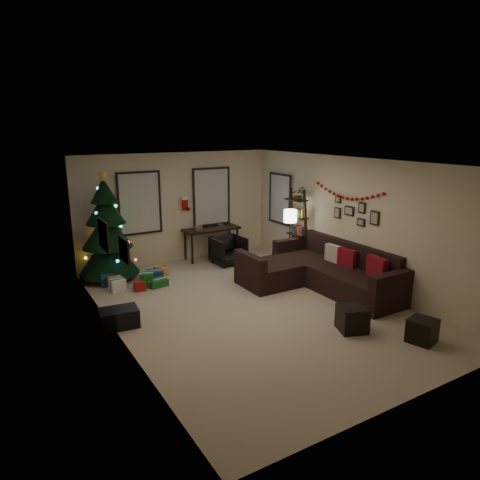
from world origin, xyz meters
name	(u,v)px	position (x,y,z in m)	size (l,w,h in m)	color
floor	(252,306)	(0.00, 0.00, 0.00)	(7.00, 7.00, 0.00)	tan
ceiling	(253,162)	(0.00, 0.00, 2.70)	(7.00, 7.00, 0.00)	white
wall_back	(177,208)	(0.00, 3.50, 1.35)	(5.00, 5.00, 0.00)	beige
wall_front	(414,300)	(0.00, -3.50, 1.35)	(5.00, 5.00, 0.00)	beige
wall_left	(115,257)	(-2.50, 0.00, 1.35)	(7.00, 7.00, 0.00)	beige
wall_right	(353,222)	(2.50, 0.00, 1.35)	(7.00, 7.00, 0.00)	beige
window_back_left	(139,203)	(-0.95, 3.47, 1.55)	(1.05, 0.06, 1.50)	#728CB2
window_back_right	(211,197)	(0.95, 3.47, 1.55)	(1.05, 0.06, 1.50)	#728CB2
window_right_wall	(280,199)	(2.47, 2.55, 1.50)	(0.06, 0.90, 1.30)	#728CB2
christmas_tree	(107,234)	(-1.87, 2.98, 1.01)	(1.32, 1.32, 2.45)	black
presents	(134,279)	(-1.52, 2.34, 0.12)	(1.50, 1.18, 0.30)	navy
sofa	(320,273)	(1.80, 0.16, 0.31)	(2.17, 3.13, 0.94)	black
pillow_red_a	(377,269)	(2.21, -0.99, 0.64)	(0.13, 0.49, 0.49)	maroon
pillow_red_b	(347,259)	(2.21, -0.18, 0.64)	(0.11, 0.43, 0.43)	maroon
pillow_cream	(334,255)	(2.21, 0.20, 0.63)	(0.12, 0.43, 0.43)	beige
ottoman_near	(352,319)	(0.89, -1.71, 0.21)	(0.44, 0.44, 0.42)	black
ottoman_far	(422,331)	(1.55, -2.56, 0.19)	(0.40, 0.40, 0.37)	black
desk	(211,232)	(0.81, 3.22, 0.70)	(1.47, 0.52, 0.79)	black
desk_chair	(228,250)	(0.94, 2.57, 0.34)	(0.67, 0.63, 0.69)	black
bookshelf	(298,229)	(2.30, 1.56, 0.92)	(0.30, 0.56, 1.90)	black
potted_plant	(298,192)	(2.30, 1.63, 1.79)	(0.41, 0.36, 0.46)	#4C4C4C
floor_lamp	(290,220)	(1.95, 1.43, 1.20)	(0.30, 0.30, 1.44)	black
art_map	(104,235)	(-2.48, 0.68, 1.55)	(0.04, 0.60, 0.50)	black
art_abstract	(124,250)	(-2.48, -0.49, 1.58)	(0.04, 0.45, 0.35)	black
gallery	(355,213)	(2.48, -0.07, 1.57)	(0.03, 1.25, 0.54)	black
garland	(348,193)	(2.45, 0.15, 1.96)	(0.08, 1.90, 0.30)	#A5140C
stocking_left	(171,207)	(-0.14, 3.55, 1.38)	(0.20, 0.05, 0.36)	#990F0C
stocking_right	(185,203)	(0.19, 3.40, 1.46)	(0.20, 0.05, 0.36)	#990F0C
storage_bin	(119,318)	(-2.40, 0.41, 0.16)	(0.64, 0.43, 0.32)	black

